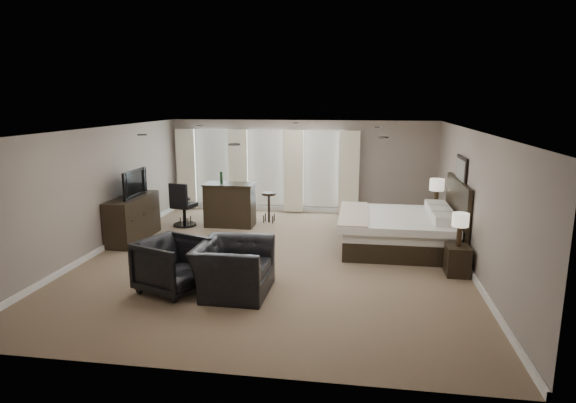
# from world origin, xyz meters

# --- Properties ---
(room) EXTENTS (7.60, 8.60, 2.64)m
(room) POSITION_xyz_m (0.00, 0.00, 1.30)
(room) COLOR #755F4A
(room) RESTS_ON ground
(window_bay) EXTENTS (5.25, 0.20, 2.30)m
(window_bay) POSITION_xyz_m (-1.00, 4.11, 1.20)
(window_bay) COLOR silver
(window_bay) RESTS_ON room
(bed) EXTENTS (2.41, 2.30, 1.53)m
(bed) POSITION_xyz_m (2.58, 1.03, 0.77)
(bed) COLOR silver
(bed) RESTS_ON ground
(nightstand_near) EXTENTS (0.41, 0.50, 0.55)m
(nightstand_near) POSITION_xyz_m (3.47, -0.42, 0.27)
(nightstand_near) COLOR black
(nightstand_near) RESTS_ON ground
(nightstand_far) EXTENTS (0.46, 0.56, 0.61)m
(nightstand_far) POSITION_xyz_m (3.47, 2.48, 0.31)
(nightstand_far) COLOR black
(nightstand_far) RESTS_ON ground
(lamp_near) EXTENTS (0.30, 0.30, 0.61)m
(lamp_near) POSITION_xyz_m (3.47, -0.42, 0.86)
(lamp_near) COLOR beige
(lamp_near) RESTS_ON nightstand_near
(lamp_far) EXTENTS (0.34, 0.34, 0.71)m
(lamp_far) POSITION_xyz_m (3.47, 2.48, 0.96)
(lamp_far) COLOR beige
(lamp_far) RESTS_ON nightstand_far
(wall_art) EXTENTS (0.04, 0.96, 0.56)m
(wall_art) POSITION_xyz_m (3.70, 1.03, 1.75)
(wall_art) COLOR slate
(wall_art) RESTS_ON room
(dresser) EXTENTS (0.56, 1.73, 1.01)m
(dresser) POSITION_xyz_m (-3.45, 0.81, 0.50)
(dresser) COLOR black
(dresser) RESTS_ON ground
(tv) EXTENTS (0.62, 1.07, 0.14)m
(tv) POSITION_xyz_m (-3.45, 0.81, 1.08)
(tv) COLOR black
(tv) RESTS_ON dresser
(armchair_near) EXTENTS (0.88, 1.33, 1.15)m
(armchair_near) POSITION_xyz_m (-0.37, -1.85, 0.58)
(armchair_near) COLOR black
(armchair_near) RESTS_ON ground
(armchair_far) EXTENTS (1.18, 1.22, 0.99)m
(armchair_far) POSITION_xyz_m (-1.41, -1.93, 0.50)
(armchair_far) COLOR black
(armchair_far) RESTS_ON ground
(bar_counter) EXTENTS (1.27, 0.66, 1.11)m
(bar_counter) POSITION_xyz_m (-1.59, 2.33, 0.55)
(bar_counter) COLOR black
(bar_counter) RESTS_ON ground
(bar_stool_left) EXTENTS (0.41, 0.41, 0.68)m
(bar_stool_left) POSITION_xyz_m (-2.81, 2.41, 0.34)
(bar_stool_left) COLOR black
(bar_stool_left) RESTS_ON ground
(bar_stool_right) EXTENTS (0.42, 0.42, 0.79)m
(bar_stool_right) POSITION_xyz_m (-0.68, 2.85, 0.40)
(bar_stool_right) COLOR black
(bar_stool_right) RESTS_ON ground
(desk_chair) EXTENTS (0.68, 0.68, 1.13)m
(desk_chair) POSITION_xyz_m (-2.74, 2.17, 0.57)
(desk_chair) COLOR black
(desk_chair) RESTS_ON ground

